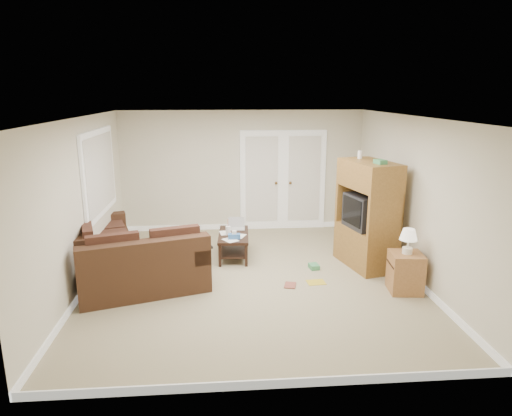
{
  "coord_description": "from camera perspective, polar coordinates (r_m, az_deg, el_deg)",
  "views": [
    {
      "loc": [
        -0.48,
        -6.65,
        2.85
      ],
      "look_at": [
        0.08,
        0.19,
        1.1
      ],
      "focal_mm": 32.0,
      "sensor_mm": 36.0,
      "label": 1
    }
  ],
  "objects": [
    {
      "name": "floor",
      "position": [
        7.25,
        -0.48,
        -8.85
      ],
      "size": [
        5.5,
        5.5,
        0.0
      ],
      "primitive_type": "plane",
      "color": "tan",
      "rests_on": "ground"
    },
    {
      "name": "baseboards",
      "position": [
        7.23,
        -0.48,
        -8.48
      ],
      "size": [
        5.0,
        5.5,
        0.1
      ],
      "primitive_type": null,
      "color": "white",
      "rests_on": "floor"
    },
    {
      "name": "side_cabinet",
      "position": [
        7.05,
        18.2,
        -7.28
      ],
      "size": [
        0.5,
        0.5,
        0.96
      ],
      "rotation": [
        0.0,
        0.0,
        -0.11
      ],
      "color": "#A16B3B",
      "rests_on": "floor"
    },
    {
      "name": "floor_book",
      "position": [
        7.03,
        3.59,
        -9.57
      ],
      "size": [
        0.22,
        0.27,
        0.02
      ],
      "primitive_type": "imported",
      "rotation": [
        0.0,
        0.0,
        -0.25
      ],
      "color": "brown",
      "rests_on": "floor"
    },
    {
      "name": "sectional_sofa",
      "position": [
        7.53,
        -16.64,
        -5.8
      ],
      "size": [
        2.59,
        2.94,
        0.86
      ],
      "rotation": [
        0.0,
        0.0,
        0.3
      ],
      "color": "#412819",
      "rests_on": "floor"
    },
    {
      "name": "tv_armoire",
      "position": [
        7.75,
        13.71,
        -0.73
      ],
      "size": [
        0.85,
        1.22,
        1.9
      ],
      "rotation": [
        0.0,
        0.0,
        0.23
      ],
      "color": "olive",
      "rests_on": "floor"
    },
    {
      "name": "coffee_table",
      "position": [
        8.14,
        -2.79,
        -4.49
      ],
      "size": [
        0.57,
        1.06,
        0.71
      ],
      "rotation": [
        0.0,
        0.0,
        -0.05
      ],
      "color": "black",
      "rests_on": "floor"
    },
    {
      "name": "french_doors",
      "position": [
        9.63,
        3.39,
        3.41
      ],
      "size": [
        1.8,
        0.05,
        2.13
      ],
      "color": "white",
      "rests_on": "floor"
    },
    {
      "name": "space_heater",
      "position": [
        9.61,
        10.32,
        -2.34
      ],
      "size": [
        0.11,
        0.1,
        0.28
      ],
      "primitive_type": "cube",
      "rotation": [
        0.0,
        0.0,
        -0.03
      ],
      "color": "white",
      "rests_on": "floor"
    },
    {
      "name": "wall_back",
      "position": [
        9.55,
        -1.7,
        4.64
      ],
      "size": [
        5.0,
        0.02,
        2.5
      ],
      "primitive_type": "cube",
      "color": "beige",
      "rests_on": "floor"
    },
    {
      "name": "floor_greenbox",
      "position": [
        7.69,
        7.25,
        -7.26
      ],
      "size": [
        0.17,
        0.21,
        0.08
      ],
      "primitive_type": "cube",
      "rotation": [
        0.0,
        0.0,
        0.14
      ],
      "color": "#3F8C55",
      "rests_on": "floor"
    },
    {
      "name": "wall_left",
      "position": [
        7.13,
        -20.97,
        0.37
      ],
      "size": [
        0.02,
        5.5,
        2.5
      ],
      "primitive_type": "cube",
      "color": "beige",
      "rests_on": "floor"
    },
    {
      "name": "window_left",
      "position": [
        8.01,
        -18.97,
        4.18
      ],
      "size": [
        0.05,
        1.92,
        1.42
      ],
      "color": "white",
      "rests_on": "wall_left"
    },
    {
      "name": "wall_front",
      "position": [
        4.24,
        2.22,
        -7.86
      ],
      "size": [
        5.0,
        0.02,
        2.5
      ],
      "primitive_type": "cube",
      "color": "beige",
      "rests_on": "floor"
    },
    {
      "name": "wall_right",
      "position": [
        7.46,
        19.03,
        1.12
      ],
      "size": [
        0.02,
        5.5,
        2.5
      ],
      "primitive_type": "cube",
      "color": "beige",
      "rests_on": "floor"
    },
    {
      "name": "floor_magazine",
      "position": [
        7.18,
        7.5,
        -9.19
      ],
      "size": [
        0.29,
        0.24,
        0.01
      ],
      "primitive_type": "cube",
      "rotation": [
        0.0,
        0.0,
        0.08
      ],
      "color": "gold",
      "rests_on": "floor"
    },
    {
      "name": "ceiling",
      "position": [
        6.68,
        -0.52,
        11.29
      ],
      "size": [
        5.0,
        5.5,
        0.02
      ],
      "primitive_type": "cube",
      "color": "silver",
      "rests_on": "wall_back"
    }
  ]
}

